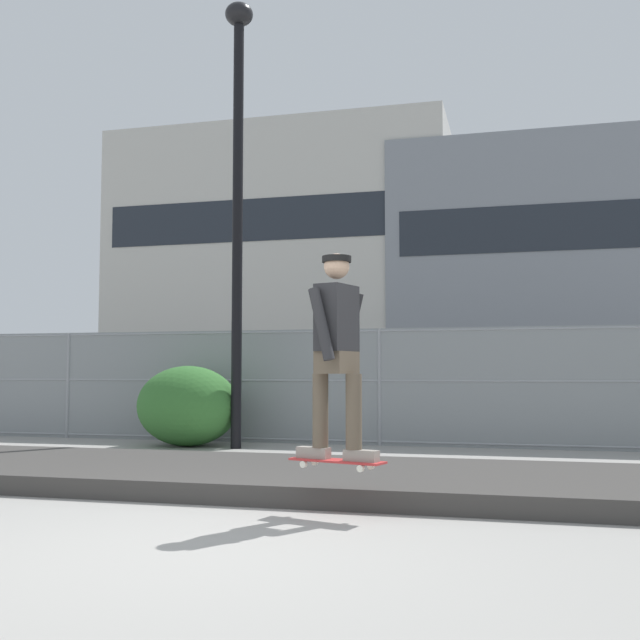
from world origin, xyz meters
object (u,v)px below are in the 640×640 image
object	(u,v)px
skateboard	(337,461)
shrub_left	(188,406)
skater	(337,343)
street_lamp	(238,168)
parked_car_near	(166,387)
parked_car_mid	(496,389)

from	to	relation	value
skateboard	shrub_left	distance (m)	6.15
skater	street_lamp	size ratio (longest dim) A/B	0.24
street_lamp	parked_car_near	world-z (taller)	street_lamp
parked_car_mid	shrub_left	world-z (taller)	parked_car_mid
shrub_left	skateboard	bearing A→B (deg)	-54.40
skater	parked_car_mid	bearing A→B (deg)	83.31
skateboard	street_lamp	size ratio (longest dim) A/B	0.12
skater	parked_car_mid	xyz separation A→B (m)	(1.03, 8.81, -0.56)
parked_car_near	shrub_left	distance (m)	4.43
skateboard	shrub_left	bearing A→B (deg)	125.60
parked_car_mid	shrub_left	distance (m)	5.98
skateboard	parked_car_mid	world-z (taller)	parked_car_mid
parked_car_mid	parked_car_near	bearing A→B (deg)	179.96
parked_car_mid	shrub_left	bearing A→B (deg)	-140.46
skateboard	shrub_left	world-z (taller)	shrub_left
skater	shrub_left	bearing A→B (deg)	125.60
skater	street_lamp	distance (m)	6.30
street_lamp	shrub_left	bearing A→B (deg)	171.77
shrub_left	parked_car_mid	bearing A→B (deg)	39.54
parked_car_near	shrub_left	size ratio (longest dim) A/B	2.74
parked_car_near	skateboard	bearing A→B (deg)	-56.53
skateboard	parked_car_mid	xyz separation A→B (m)	(1.03, 8.81, 0.39)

